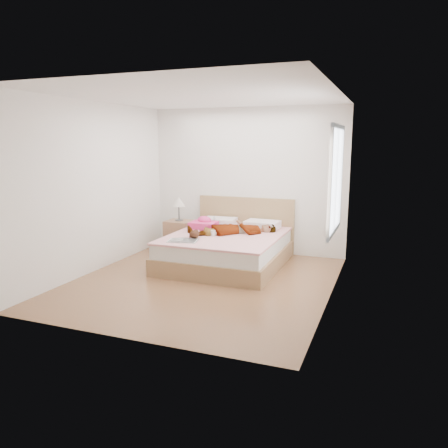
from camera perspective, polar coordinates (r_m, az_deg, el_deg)
name	(u,v)px	position (r m, az deg, el deg)	size (l,w,h in m)	color
ground	(203,282)	(6.37, -2.76, -7.52)	(4.00, 4.00, 0.00)	#4C2917
woman	(233,227)	(7.19, 1.21, -0.37)	(0.56, 1.50, 0.21)	white
hair	(212,224)	(7.81, -1.61, 0.02)	(0.41, 0.50, 0.07)	black
phone	(214,218)	(7.72, -1.28, 0.83)	(0.04, 0.09, 0.01)	silver
room_shell	(336,180)	(5.90, 14.40, 5.60)	(4.00, 4.00, 4.00)	white
bed	(228,247)	(7.22, 0.53, -3.06)	(1.80, 2.08, 1.00)	brown
towel	(204,225)	(7.45, -2.66, -0.07)	(0.45, 0.38, 0.23)	#E13D69
magazine	(183,241)	(6.63, -5.41, -2.17)	(0.50, 0.38, 0.03)	white
coffee_mug	(213,233)	(6.98, -1.42, -1.18)	(0.12, 0.10, 0.09)	white
plush_toy	(195,234)	(6.80, -3.86, -1.32)	(0.18, 0.25, 0.13)	black
nightstand	(179,233)	(8.10, -5.85, -1.21)	(0.47, 0.42, 1.00)	brown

